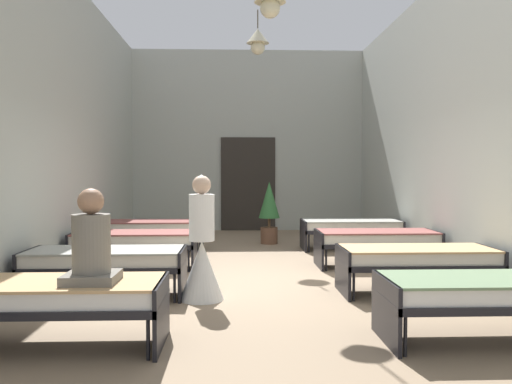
{
  "coord_description": "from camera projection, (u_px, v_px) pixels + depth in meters",
  "views": [
    {
      "loc": [
        -0.35,
        -7.5,
        1.51
      ],
      "look_at": [
        0.0,
        1.25,
        1.18
      ],
      "focal_mm": 37.72,
      "sensor_mm": 36.0,
      "label": 1
    }
  ],
  "objects": [
    {
      "name": "potted_plant",
      "position": [
        269.0,
        208.0,
        11.29
      ],
      "size": [
        0.44,
        0.44,
        1.31
      ],
      "color": "brown",
      "rests_on": "ground"
    },
    {
      "name": "patient_seated_primary",
      "position": [
        91.0,
        248.0,
        4.55
      ],
      "size": [
        0.44,
        0.44,
        0.8
      ],
      "color": "slate",
      "rests_on": "bed_left_row_0"
    },
    {
      "name": "ground_plane",
      "position": [
        260.0,
        283.0,
        7.56
      ],
      "size": [
        6.53,
        13.38,
        0.1
      ],
      "primitive_type": "cube",
      "color": "#8C755B"
    },
    {
      "name": "bed_right_row_0",
      "position": [
        489.0,
        293.0,
        4.77
      ],
      "size": [
        1.9,
        0.84,
        0.57
      ],
      "color": "black",
      "rests_on": "ground"
    },
    {
      "name": "bed_left_row_1",
      "position": [
        106.0,
        260.0,
        6.52
      ],
      "size": [
        1.9,
        0.84,
        0.57
      ],
      "color": "black",
      "rests_on": "ground"
    },
    {
      "name": "room_shell",
      "position": [
        256.0,
        122.0,
        8.78
      ],
      "size": [
        6.33,
        12.98,
        4.64
      ],
      "color": "#B2B7AD",
      "rests_on": "ground"
    },
    {
      "name": "nurse_near_aisle",
      "position": [
        202.0,
        255.0,
        6.33
      ],
      "size": [
        0.52,
        0.52,
        1.49
      ],
      "rotation": [
        0.0,
        0.0,
        2.87
      ],
      "color": "white",
      "rests_on": "ground"
    },
    {
      "name": "bed_left_row_2",
      "position": [
        135.0,
        240.0,
        8.42
      ],
      "size": [
        1.9,
        0.84,
        0.57
      ],
      "color": "black",
      "rests_on": "ground"
    },
    {
      "name": "bed_right_row_3",
      "position": [
        351.0,
        227.0,
        10.47
      ],
      "size": [
        1.9,
        0.84,
        0.57
      ],
      "color": "black",
      "rests_on": "ground"
    },
    {
      "name": "bed_left_row_0",
      "position": [
        53.0,
        297.0,
        4.62
      ],
      "size": [
        1.9,
        0.84,
        0.57
      ],
      "color": "black",
      "rests_on": "ground"
    },
    {
      "name": "bed_right_row_1",
      "position": [
        417.0,
        258.0,
        6.67
      ],
      "size": [
        1.9,
        0.84,
        0.57
      ],
      "color": "black",
      "rests_on": "ground"
    },
    {
      "name": "bed_right_row_2",
      "position": [
        377.0,
        239.0,
        8.57
      ],
      "size": [
        1.9,
        0.84,
        0.57
      ],
      "color": "black",
      "rests_on": "ground"
    },
    {
      "name": "bed_left_row_3",
      "position": [
        153.0,
        228.0,
        10.31
      ],
      "size": [
        1.9,
        0.84,
        0.57
      ],
      "color": "black",
      "rests_on": "ground"
    }
  ]
}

